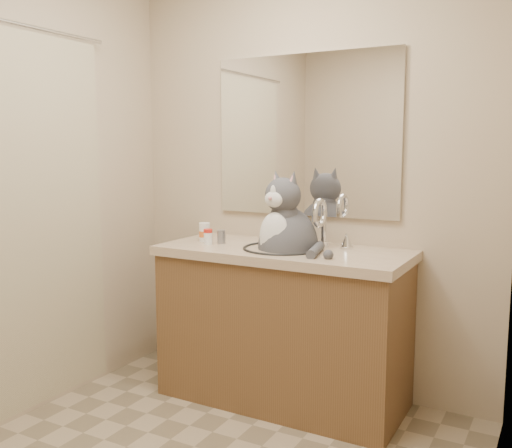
{
  "coord_description": "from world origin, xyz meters",
  "views": [
    {
      "loc": [
        1.32,
        -1.73,
        1.38
      ],
      "look_at": [
        0.01,
        0.65,
        1.02
      ],
      "focal_mm": 40.0,
      "sensor_mm": 36.0,
      "label": 1
    }
  ],
  "objects": [
    {
      "name": "shower_curtain",
      "position": [
        -1.05,
        0.1,
        1.03
      ],
      "size": [
        0.02,
        1.3,
        1.93
      ],
      "color": "#BCB08E",
      "rests_on": "ground"
    },
    {
      "name": "pill_bottle_redcap",
      "position": [
        -0.42,
        0.87,
        0.89
      ],
      "size": [
        0.05,
        0.05,
        0.09
      ],
      "rotation": [
        0.0,
        0.0,
        -0.07
      ],
      "color": "white",
      "rests_on": "vanity"
    },
    {
      "name": "room",
      "position": [
        0.0,
        0.0,
        1.2
      ],
      "size": [
        2.22,
        2.52,
        2.42
      ],
      "color": "#9C896C",
      "rests_on": "ground"
    },
    {
      "name": "pill_bottle_orange",
      "position": [
        -0.5,
        0.95,
        0.9
      ],
      "size": [
        0.06,
        0.06,
        0.11
      ],
      "rotation": [
        0.0,
        0.0,
        0.02
      ],
      "color": "white",
      "rests_on": "vanity"
    },
    {
      "name": "cat",
      "position": [
        0.02,
        0.96,
        0.89
      ],
      "size": [
        0.44,
        0.43,
        0.63
      ],
      "rotation": [
        0.0,
        0.0,
        -0.21
      ],
      "color": "#47474C",
      "rests_on": "vanity"
    },
    {
      "name": "vanity",
      "position": [
        0.0,
        0.96,
        0.44
      ],
      "size": [
        1.34,
        0.59,
        1.12
      ],
      "color": "brown",
      "rests_on": "ground"
    },
    {
      "name": "grey_canister",
      "position": [
        -0.38,
        0.94,
        0.89
      ],
      "size": [
        0.05,
        0.05,
        0.07
      ],
      "rotation": [
        0.0,
        0.0,
        0.01
      ],
      "color": "gray",
      "rests_on": "vanity"
    },
    {
      "name": "mirror",
      "position": [
        0.0,
        1.24,
        1.45
      ],
      "size": [
        1.1,
        0.02,
        0.9
      ],
      "primitive_type": "cube",
      "color": "white",
      "rests_on": "room"
    }
  ]
}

